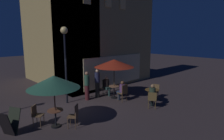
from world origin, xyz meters
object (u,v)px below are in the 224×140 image
at_px(cafe_table_2, 152,93).
at_px(patron_standing_3, 97,83).
at_px(street_lamp_near_corner, 65,46).
at_px(cafe_chair_1, 75,114).
at_px(menu_sandwich_board, 9,122).
at_px(patron_seated_1, 122,90).
at_px(patio_umbrella_0, 54,82).
at_px(cafe_table_1, 114,90).
at_px(patron_seated_2, 152,94).
at_px(cafe_chair_4, 155,90).
at_px(patio_umbrella_1, 114,63).
at_px(patron_seated_0, 107,85).
at_px(patron_standing_4, 87,86).
at_px(cafe_table_0, 56,115).
at_px(cafe_chair_0, 36,113).
at_px(cafe_chair_2, 106,86).
at_px(cafe_chair_5, 152,98).
at_px(cafe_chair_3, 124,91).

relative_size(cafe_table_2, patron_standing_3, 0.45).
height_order(street_lamp_near_corner, cafe_chair_1, street_lamp_near_corner).
relative_size(menu_sandwich_board, patron_seated_1, 0.81).
bearing_deg(patron_seated_1, patio_umbrella_0, 97.26).
bearing_deg(cafe_table_1, patron_standing_3, 127.14).
distance_m(street_lamp_near_corner, patron_seated_2, 5.26).
bearing_deg(cafe_chair_4, patio_umbrella_1, -67.63).
bearing_deg(patron_seated_0, patio_umbrella_1, -0.00).
bearing_deg(cafe_chair_4, cafe_table_2, -0.00).
height_order(cafe_table_1, patron_standing_4, patron_standing_4).
relative_size(patio_umbrella_0, cafe_chair_4, 2.49).
relative_size(cafe_table_0, cafe_table_1, 0.97).
bearing_deg(cafe_chair_0, cafe_chair_1, 0.15).
distance_m(cafe_chair_2, patron_standing_4, 1.47).
bearing_deg(cafe_table_2, cafe_chair_2, 105.81).
distance_m(cafe_chair_1, patron_standing_3, 3.98).
bearing_deg(cafe_chair_5, patron_seated_2, -0.00).
distance_m(cafe_chair_0, cafe_chair_5, 5.53).
xyz_separation_m(cafe_chair_1, patron_seated_2, (4.12, -0.91, 0.13)).
bearing_deg(street_lamp_near_corner, cafe_chair_4, -35.76).
bearing_deg(patio_umbrella_1, cafe_table_2, -66.12).
bearing_deg(cafe_table_2, cafe_chair_1, 173.90).
xyz_separation_m(cafe_chair_1, cafe_chair_3, (3.74, 0.76, 0.01)).
bearing_deg(cafe_chair_4, cafe_table_1, -67.63).
xyz_separation_m(patron_seated_0, patron_seated_2, (0.26, -3.20, 0.03)).
relative_size(street_lamp_near_corner, cafe_table_2, 5.37).
height_order(street_lamp_near_corner, patron_standing_4, street_lamp_near_corner).
relative_size(street_lamp_near_corner, menu_sandwich_board, 4.36).
relative_size(patio_umbrella_0, cafe_chair_5, 2.43).
height_order(cafe_table_1, cafe_chair_2, cafe_chair_2).
bearing_deg(patron_standing_3, cafe_table_2, 31.87).
height_order(cafe_chair_4, patron_standing_3, patron_standing_3).
xyz_separation_m(patio_umbrella_1, cafe_chair_2, (0.09, 0.86, -1.53)).
height_order(menu_sandwich_board, patio_umbrella_1, patio_umbrella_1).
distance_m(cafe_table_0, cafe_chair_2, 4.76).
bearing_deg(cafe_chair_0, patron_standing_3, 64.77).
bearing_deg(patron_standing_4, patio_umbrella_1, 95.08).
height_order(street_lamp_near_corner, cafe_chair_2, street_lamp_near_corner).
height_order(street_lamp_near_corner, patron_standing_3, street_lamp_near_corner).
bearing_deg(cafe_table_1, patio_umbrella_1, 176.42).
height_order(cafe_chair_0, cafe_chair_3, cafe_chair_3).
xyz_separation_m(cafe_chair_0, cafe_chair_1, (1.06, -1.23, 0.04)).
xyz_separation_m(menu_sandwich_board, cafe_chair_5, (6.08, -2.20, 0.05)).
bearing_deg(patron_standing_3, patron_seated_2, 20.01).
distance_m(menu_sandwich_board, cafe_chair_0, 1.03).
xyz_separation_m(cafe_table_0, cafe_chair_4, (6.00, -0.81, 0.04)).
distance_m(cafe_chair_0, patron_seated_0, 5.03).
bearing_deg(cafe_table_0, cafe_chair_4, -7.71).
distance_m(cafe_chair_0, cafe_chair_3, 4.82).
xyz_separation_m(cafe_chair_2, patron_standing_3, (-0.71, -0.04, 0.30)).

